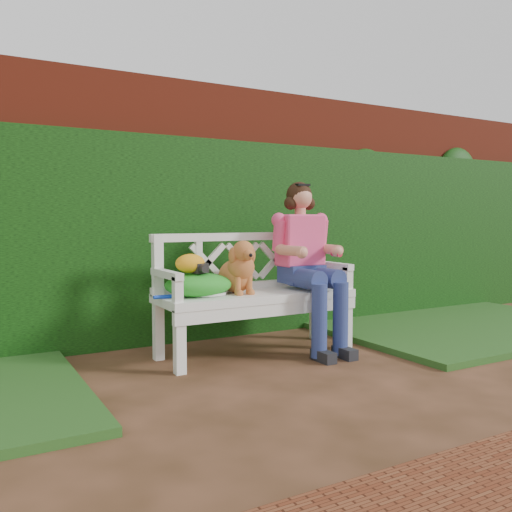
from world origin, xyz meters
TOP-DOWN VIEW (x-y plane):
  - ground at (0.00, 0.00)m, footprint 60.00×60.00m
  - brick_wall at (0.00, 1.90)m, footprint 10.00×0.30m
  - ivy_hedge at (0.00, 1.68)m, footprint 10.00×0.18m
  - grass_right at (2.40, 0.90)m, footprint 2.60×2.00m
  - garden_bench at (0.22, 0.96)m, footprint 1.61×0.69m
  - seated_woman at (0.64, 0.94)m, footprint 0.74×0.84m
  - dog at (0.06, 0.96)m, footprint 0.29×0.38m
  - tennis_racket at (-0.22, 0.95)m, footprint 0.59×0.32m
  - green_bag at (-0.24, 0.96)m, footprint 0.55×0.45m
  - camera_item at (-0.25, 0.93)m, footprint 0.12×0.10m
  - baseball_glove at (-0.31, 0.96)m, footprint 0.24×0.19m

SIDE VIEW (x-z plane):
  - ground at x=0.00m, z-range 0.00..0.00m
  - grass_right at x=2.40m, z-range 0.00..0.05m
  - garden_bench at x=0.22m, z-range 0.00..0.48m
  - tennis_racket at x=-0.22m, z-range 0.48..0.51m
  - green_bag at x=-0.24m, z-range 0.48..0.65m
  - seated_woman at x=0.64m, z-range 0.00..1.26m
  - dog at x=0.06m, z-range 0.48..0.88m
  - camera_item at x=-0.25m, z-range 0.65..0.72m
  - baseball_glove at x=-0.31m, z-range 0.65..0.78m
  - ivy_hedge at x=0.00m, z-range 0.00..1.70m
  - brick_wall at x=0.00m, z-range 0.00..2.20m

